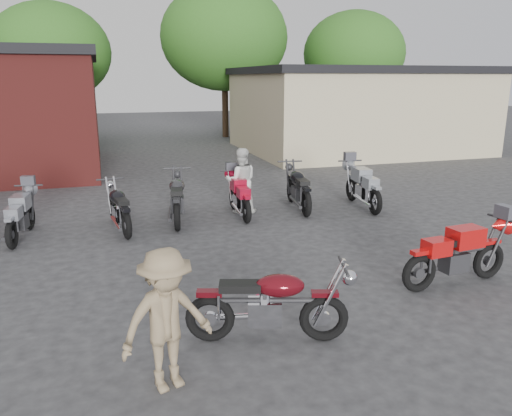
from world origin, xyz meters
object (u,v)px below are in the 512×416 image
object	(u,v)px
row_bike_4	(239,194)
row_bike_2	(119,205)
row_bike_1	(20,213)
row_bike_6	(363,184)
person_tan	(167,320)
helmet	(261,301)
row_bike_3	(177,195)
person_light	(241,181)
vintage_motorcycle	(270,299)
sportbike	(458,251)
row_bike_5	(298,186)

from	to	relation	value
row_bike_4	row_bike_2	bearing A→B (deg)	99.57
row_bike_1	row_bike_2	world-z (taller)	row_bike_2
row_bike_1	row_bike_6	size ratio (longest dim) A/B	0.89
person_tan	row_bike_2	world-z (taller)	person_tan
helmet	person_tan	world-z (taller)	person_tan
row_bike_6	row_bike_3	bearing A→B (deg)	94.54
person_light	vintage_motorcycle	bearing A→B (deg)	88.32
sportbike	row_bike_1	bearing A→B (deg)	141.14
vintage_motorcycle	row_bike_6	size ratio (longest dim) A/B	0.95
sportbike	row_bike_1	size ratio (longest dim) A/B	1.06
vintage_motorcycle	row_bike_2	bearing A→B (deg)	123.18
vintage_motorcycle	row_bike_6	xyz separation A→B (m)	(4.54, 5.84, 0.03)
vintage_motorcycle	row_bike_1	bearing A→B (deg)	139.89
row_bike_2	row_bike_1	bearing A→B (deg)	81.24
row_bike_1	row_bike_6	world-z (taller)	row_bike_6
sportbike	person_light	size ratio (longest dim) A/B	1.23
row_bike_2	row_bike_6	bearing A→B (deg)	-96.83
sportbike	row_bike_2	size ratio (longest dim) A/B	1.02
vintage_motorcycle	row_bike_2	distance (m)	5.86
row_bike_3	row_bike_1	bearing A→B (deg)	105.24
row_bike_2	row_bike_5	distance (m)	4.54
helmet	row_bike_5	bearing A→B (deg)	62.92
row_bike_3	row_bike_6	bearing A→B (deg)	-82.10
row_bike_5	row_bike_3	bearing A→B (deg)	101.41
row_bike_2	row_bike_5	bearing A→B (deg)	-91.84
vintage_motorcycle	row_bike_3	size ratio (longest dim) A/B	0.94
row_bike_4	row_bike_6	xyz separation A→B (m)	(3.30, -0.17, 0.06)
person_tan	row_bike_6	bearing A→B (deg)	30.47
vintage_motorcycle	helmet	distance (m)	1.08
row_bike_2	person_light	bearing A→B (deg)	-86.33
helmet	person_light	distance (m)	5.52
helmet	row_bike_6	bearing A→B (deg)	48.36
helmet	row_bike_3	bearing A→B (deg)	95.43
row_bike_3	vintage_motorcycle	bearing A→B (deg)	-167.87
row_bike_5	person_light	bearing A→B (deg)	93.22
helmet	row_bike_6	size ratio (longest dim) A/B	0.12
person_light	row_bike_4	size ratio (longest dim) A/B	0.86
person_light	row_bike_5	size ratio (longest dim) A/B	0.77
row_bike_1	row_bike_4	size ratio (longest dim) A/B	0.99
person_light	row_bike_1	world-z (taller)	person_light
vintage_motorcycle	sportbike	xyz separation A→B (m)	(3.51, 0.83, -0.00)
sportbike	row_bike_5	xyz separation A→B (m)	(-0.65, 5.36, 0.04)
helmet	row_bike_5	xyz separation A→B (m)	(2.67, 5.23, 0.50)
row_bike_6	row_bike_1	bearing A→B (deg)	97.56
sportbike	row_bike_6	distance (m)	5.12
person_light	row_bike_4	world-z (taller)	person_light
vintage_motorcycle	row_bike_3	world-z (taller)	row_bike_3
person_tan	row_bike_3	xyz separation A→B (m)	(1.09, 6.57, -0.18)
row_bike_3	row_bike_6	world-z (taller)	row_bike_3
row_bike_2	row_bike_4	world-z (taller)	row_bike_2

